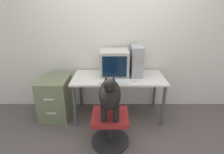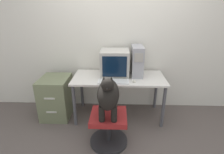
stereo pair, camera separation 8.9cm
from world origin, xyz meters
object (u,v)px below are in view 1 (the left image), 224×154
(keyboard, at_px, (113,82))
(dog, at_px, (110,94))
(crt_monitor, at_px, (114,63))
(filing_cabinet, at_px, (55,98))
(pc_tower, at_px, (136,61))
(office_chair, at_px, (110,127))

(keyboard, relative_size, dog, 0.78)
(crt_monitor, relative_size, filing_cabinet, 0.65)
(keyboard, bearing_deg, filing_cabinet, 167.54)
(filing_cabinet, bearing_deg, pc_tower, 5.38)
(keyboard, xyz_separation_m, dog, (-0.05, -0.47, 0.02))
(keyboard, height_order, office_chair, keyboard)
(keyboard, distance_m, filing_cabinet, 1.06)
(pc_tower, height_order, keyboard, pc_tower)
(office_chair, height_order, filing_cabinet, filing_cabinet)
(dog, bearing_deg, filing_cabinet, 143.47)
(office_chair, bearing_deg, keyboard, 83.52)
(crt_monitor, distance_m, keyboard, 0.38)
(dog, xyz_separation_m, filing_cabinet, (-0.92, 0.68, -0.41))
(crt_monitor, height_order, dog, crt_monitor)
(keyboard, relative_size, filing_cabinet, 0.66)
(filing_cabinet, bearing_deg, office_chair, -35.11)
(office_chair, relative_size, dog, 0.89)
(crt_monitor, distance_m, pc_tower, 0.36)
(crt_monitor, height_order, pc_tower, pc_tower)
(filing_cabinet, bearing_deg, crt_monitor, 6.95)
(crt_monitor, bearing_deg, office_chair, -94.68)
(pc_tower, relative_size, keyboard, 1.05)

